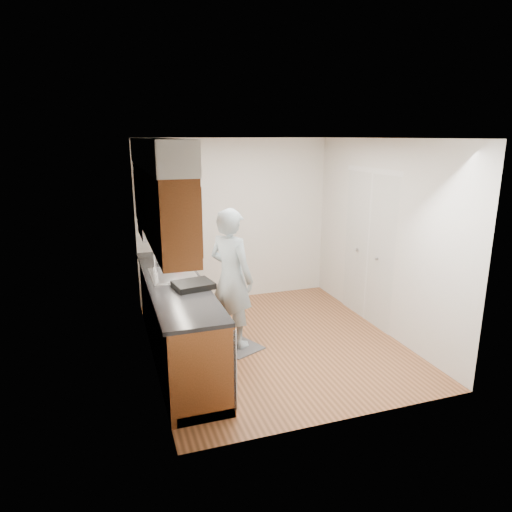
% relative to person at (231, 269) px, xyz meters
% --- Properties ---
extents(floor, '(3.50, 3.50, 0.00)m').
position_rel_person_xyz_m(floor, '(0.52, -0.09, -0.98)').
color(floor, '#985E39').
rests_on(floor, ground).
extents(ceiling, '(3.50, 3.50, 0.00)m').
position_rel_person_xyz_m(ceiling, '(0.52, -0.09, 1.52)').
color(ceiling, white).
rests_on(ceiling, wall_left).
extents(wall_left, '(0.02, 3.50, 2.50)m').
position_rel_person_xyz_m(wall_left, '(-0.98, -0.09, 0.27)').
color(wall_left, silver).
rests_on(wall_left, floor).
extents(wall_right, '(0.02, 3.50, 2.50)m').
position_rel_person_xyz_m(wall_right, '(2.02, -0.09, 0.27)').
color(wall_right, silver).
rests_on(wall_right, floor).
extents(wall_back, '(3.00, 0.02, 2.50)m').
position_rel_person_xyz_m(wall_back, '(0.52, 1.66, 0.27)').
color(wall_back, silver).
rests_on(wall_back, floor).
extents(counter, '(0.64, 2.80, 1.30)m').
position_rel_person_xyz_m(counter, '(-0.68, -0.10, -0.49)').
color(counter, brown).
rests_on(counter, floor).
extents(upper_cabinets, '(0.47, 2.80, 1.21)m').
position_rel_person_xyz_m(upper_cabinets, '(-0.81, -0.05, 0.97)').
color(upper_cabinets, brown).
rests_on(upper_cabinets, wall_left).
extents(closet_door, '(0.02, 1.22, 2.05)m').
position_rel_person_xyz_m(closet_door, '(2.01, 0.21, 0.04)').
color(closet_door, white).
rests_on(closet_door, wall_right).
extents(floor_mat, '(0.72, 0.87, 0.01)m').
position_rel_person_xyz_m(floor_mat, '(0.00, 0.00, -0.97)').
color(floor_mat, '#5A5A5C').
rests_on(floor_mat, floor).
extents(person, '(0.76, 0.82, 1.93)m').
position_rel_person_xyz_m(person, '(0.00, 0.00, 0.00)').
color(person, '#94A9B4').
rests_on(person, floor_mat).
extents(soap_bottle_a, '(0.14, 0.14, 0.30)m').
position_rel_person_xyz_m(soap_bottle_a, '(-0.76, 0.70, 0.11)').
color(soap_bottle_a, silver).
rests_on(soap_bottle_a, counter).
extents(soap_bottle_b, '(0.12, 0.13, 0.21)m').
position_rel_person_xyz_m(soap_bottle_b, '(-0.57, 0.71, 0.06)').
color(soap_bottle_b, silver).
rests_on(soap_bottle_b, counter).
extents(soap_bottle_c, '(0.18, 0.18, 0.16)m').
position_rel_person_xyz_m(soap_bottle_c, '(-0.76, 0.87, 0.04)').
color(soap_bottle_c, silver).
rests_on(soap_bottle_c, counter).
extents(soda_can, '(0.08, 0.08, 0.11)m').
position_rel_person_xyz_m(soda_can, '(-0.57, 0.42, 0.01)').
color(soda_can, '#BD203B').
rests_on(soda_can, counter).
extents(dish_rack, '(0.45, 0.40, 0.06)m').
position_rel_person_xyz_m(dish_rack, '(-0.54, -0.43, -0.01)').
color(dish_rack, black).
rests_on(dish_rack, counter).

